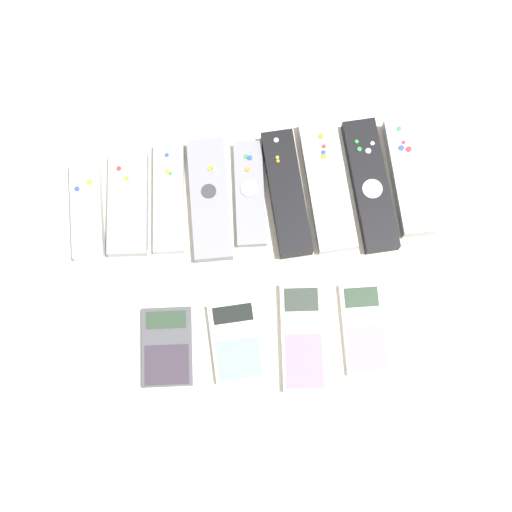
# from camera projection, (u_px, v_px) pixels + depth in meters

# --- Properties ---
(ground_plane) EXTENTS (3.00, 3.00, 0.00)m
(ground_plane) POSITION_uv_depth(u_px,v_px,m) (258.00, 275.00, 1.08)
(ground_plane) COLOR beige
(remote_0) EXTENTS (0.05, 0.15, 0.03)m
(remote_0) POSITION_uv_depth(u_px,v_px,m) (87.00, 210.00, 1.09)
(remote_0) COLOR white
(remote_0) RESTS_ON ground_plane
(remote_1) EXTENTS (0.07, 0.16, 0.02)m
(remote_1) POSITION_uv_depth(u_px,v_px,m) (128.00, 205.00, 1.09)
(remote_1) COLOR #B7B7BC
(remote_1) RESTS_ON ground_plane
(remote_2) EXTENTS (0.06, 0.18, 0.02)m
(remote_2) POSITION_uv_depth(u_px,v_px,m) (169.00, 198.00, 1.10)
(remote_2) COLOR silver
(remote_2) RESTS_ON ground_plane
(remote_3) EXTENTS (0.06, 0.19, 0.02)m
(remote_3) POSITION_uv_depth(u_px,v_px,m) (210.00, 199.00, 1.09)
(remote_3) COLOR gray
(remote_3) RESTS_ON ground_plane
(remote_4) EXTENTS (0.05, 0.17, 0.02)m
(remote_4) POSITION_uv_depth(u_px,v_px,m) (249.00, 193.00, 1.10)
(remote_4) COLOR gray
(remote_4) RESTS_ON ground_plane
(remote_5) EXTENTS (0.06, 0.20, 0.03)m
(remote_5) POSITION_uv_depth(u_px,v_px,m) (286.00, 193.00, 1.09)
(remote_5) COLOR black
(remote_5) RESTS_ON ground_plane
(remote_6) EXTENTS (0.07, 0.21, 0.02)m
(remote_6) POSITION_uv_depth(u_px,v_px,m) (327.00, 185.00, 1.10)
(remote_6) COLOR silver
(remote_6) RESTS_ON ground_plane
(remote_7) EXTENTS (0.06, 0.21, 0.02)m
(remote_7) POSITION_uv_depth(u_px,v_px,m) (370.00, 185.00, 1.10)
(remote_7) COLOR black
(remote_7) RESTS_ON ground_plane
(remote_8) EXTENTS (0.06, 0.19, 0.03)m
(remote_8) POSITION_uv_depth(u_px,v_px,m) (409.00, 177.00, 1.10)
(remote_8) COLOR silver
(remote_8) RESTS_ON ground_plane
(calculator_0) EXTENTS (0.08, 0.12, 0.01)m
(calculator_0) POSITION_uv_depth(u_px,v_px,m) (167.00, 347.00, 1.04)
(calculator_0) COLOR #4C4C51
(calculator_0) RESTS_ON ground_plane
(calculator_1) EXTENTS (0.08, 0.12, 0.02)m
(calculator_1) POSITION_uv_depth(u_px,v_px,m) (237.00, 341.00, 1.04)
(calculator_1) COLOR silver
(calculator_1) RESTS_ON ground_plane
(calculator_2) EXTENTS (0.07, 0.16, 0.02)m
(calculator_2) POSITION_uv_depth(u_px,v_px,m) (303.00, 337.00, 1.05)
(calculator_2) COLOR silver
(calculator_2) RESTS_ON ground_plane
(calculator_3) EXTENTS (0.07, 0.14, 0.01)m
(calculator_3) POSITION_uv_depth(u_px,v_px,m) (364.00, 328.00, 1.05)
(calculator_3) COLOR silver
(calculator_3) RESTS_ON ground_plane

